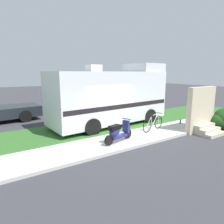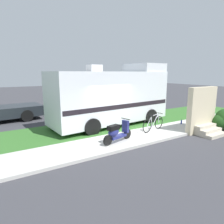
{
  "view_description": "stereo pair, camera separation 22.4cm",
  "coord_description": "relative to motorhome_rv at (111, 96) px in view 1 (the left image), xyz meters",
  "views": [
    {
      "loc": [
        -5.59,
        -8.22,
        3.14
      ],
      "look_at": [
        0.02,
        0.3,
        1.1
      ],
      "focal_mm": 31.96,
      "sensor_mm": 36.0,
      "label": 1
    },
    {
      "loc": [
        -5.4,
        -8.34,
        3.14
      ],
      "look_at": [
        0.02,
        0.3,
        1.1
      ],
      "focal_mm": 31.96,
      "sensor_mm": 36.0,
      "label": 2
    }
  ],
  "objects": [
    {
      "name": "scooter",
      "position": [
        -1.64,
        -3.03,
        -1.18
      ],
      "size": [
        1.68,
        0.65,
        0.97
      ],
      "color": "black",
      "rests_on": "ground"
    },
    {
      "name": "porch_steps",
      "position": [
        3.14,
        -3.95,
        -0.79
      ],
      "size": [
        2.0,
        1.26,
        2.4
      ],
      "color": "#BCB29E",
      "rests_on": "ground"
    },
    {
      "name": "ground_plane",
      "position": [
        -0.86,
        -1.65,
        -1.76
      ],
      "size": [
        80.0,
        80.0,
        0.0
      ],
      "primitive_type": "plane",
      "color": "#38383D"
    },
    {
      "name": "motorhome_rv",
      "position": [
        0.0,
        0.0,
        0.0
      ],
      "size": [
        7.31,
        2.96,
        3.68
      ],
      "color": "silver",
      "rests_on": "ground"
    },
    {
      "name": "bicycle",
      "position": [
        0.93,
        -2.59,
        -1.25
      ],
      "size": [
        1.71,
        0.54,
        0.91
      ],
      "color": "black",
      "rests_on": "ground"
    },
    {
      "name": "sidewalk",
      "position": [
        -0.86,
        -2.85,
        -1.7
      ],
      "size": [
        24.0,
        2.0,
        0.12
      ],
      "color": "beige",
      "rests_on": "ground"
    },
    {
      "name": "bottle_green",
      "position": [
        3.31,
        -2.48,
        -1.52
      ],
      "size": [
        0.08,
        0.08,
        0.28
      ],
      "color": "navy",
      "rests_on": "ground"
    },
    {
      "name": "grass_strip",
      "position": [
        -0.86,
        -0.15,
        -1.72
      ],
      "size": [
        24.0,
        3.4,
        0.08
      ],
      "color": "#336628",
      "rests_on": "ground"
    }
  ]
}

